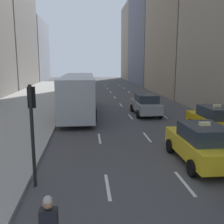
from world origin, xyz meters
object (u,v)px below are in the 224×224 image
(taxi_third, at_px, (201,143))
(city_bus, at_px, (78,93))
(sedan_black_near, at_px, (146,104))
(traffic_light_pole, at_px, (32,119))
(taxi_second, at_px, (215,120))

(taxi_third, bearing_deg, city_bus, 115.71)
(sedan_black_near, distance_m, traffic_light_pole, 14.12)
(taxi_second, height_order, traffic_light_pole, traffic_light_pole)
(taxi_third, xyz_separation_m, city_bus, (-5.61, 11.65, 0.91))
(sedan_black_near, relative_size, city_bus, 0.41)
(taxi_second, bearing_deg, sedan_black_near, 113.55)
(city_bus, relative_size, traffic_light_pole, 3.22)
(city_bus, bearing_deg, taxi_third, -64.29)
(taxi_second, height_order, taxi_third, same)
(taxi_third, distance_m, sedan_black_near, 10.83)
(sedan_black_near, relative_size, traffic_light_pole, 1.31)
(taxi_third, height_order, traffic_light_pole, traffic_light_pole)
(taxi_third, distance_m, city_bus, 12.97)
(taxi_third, distance_m, traffic_light_pole, 7.08)
(sedan_black_near, bearing_deg, taxi_third, -90.00)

